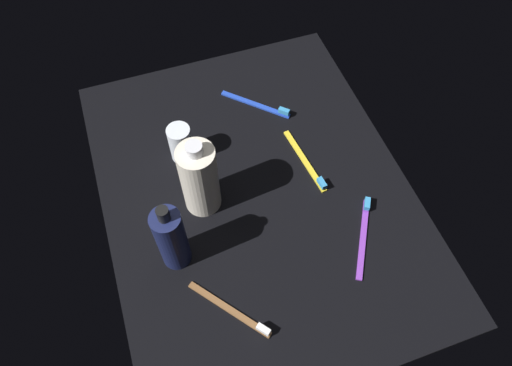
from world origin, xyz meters
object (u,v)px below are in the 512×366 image
bodywash_bottle (199,179)px  toothbrush_blue (260,105)px  lotion_bottle (171,238)px  toothbrush_brown (234,312)px  toothbrush_yellow (307,163)px  deodorant_stick (181,143)px  toothbrush_purple (364,233)px

bodywash_bottle → toothbrush_blue: bodywash_bottle is taller
lotion_bottle → toothbrush_blue: 43.04cm
toothbrush_brown → toothbrush_yellow: 36.58cm
toothbrush_brown → lotion_bottle: bearing=-153.5°
lotion_bottle → deodorant_stick: bearing=162.9°
lotion_bottle → toothbrush_yellow: (-12.05, 32.51, -7.68)cm
toothbrush_blue → toothbrush_purple: same height
bodywash_bottle → toothbrush_purple: (17.95, 28.54, -8.32)cm
lotion_bottle → toothbrush_brown: bearing=26.5°
deodorant_stick → toothbrush_purple: deodorant_stick is taller
lotion_bottle → toothbrush_yellow: size_ratio=1.05×
deodorant_stick → toothbrush_purple: size_ratio=0.57×
bodywash_bottle → deodorant_stick: bodywash_bottle is taller
toothbrush_blue → toothbrush_brown: (45.89, -21.07, 0.00)cm
lotion_bottle → toothbrush_purple: 38.34cm
bodywash_bottle → toothbrush_yellow: bearing=93.7°
toothbrush_purple → toothbrush_yellow: same height
lotion_bottle → toothbrush_brown: lotion_bottle is taller
toothbrush_yellow → toothbrush_blue: bearing=-167.6°
bodywash_bottle → toothbrush_yellow: bodywash_bottle is taller
deodorant_stick → toothbrush_purple: 43.01cm
deodorant_stick → toothbrush_purple: bearing=43.7°
lotion_bottle → bodywash_bottle: (-10.46, 8.27, 0.64)cm
toothbrush_blue → toothbrush_yellow: bearing=12.4°
lotion_bottle → toothbrush_purple: lotion_bottle is taller
toothbrush_brown → toothbrush_yellow: (-26.35, 25.37, 0.00)cm
toothbrush_blue → toothbrush_yellow: (19.54, 4.30, 0.00)cm
bodywash_bottle → deodorant_stick: bearing=-175.3°
toothbrush_purple → toothbrush_yellow: size_ratio=0.89×
lotion_bottle → toothbrush_brown: 17.74cm
toothbrush_brown → deodorant_stick: bearing=179.9°
toothbrush_purple → bodywash_bottle: bearing=-122.2°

